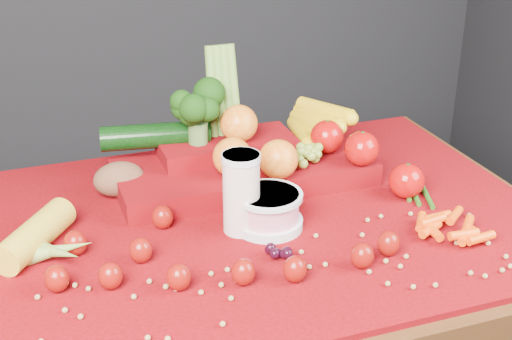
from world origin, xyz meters
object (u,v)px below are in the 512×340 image
object	(u,v)px
milk_glass	(241,190)
yogurt_bowl	(268,209)
table	(259,265)
produce_mound	(251,154)

from	to	relation	value
milk_glass	yogurt_bowl	xyz separation A→B (m)	(0.05, -0.01, -0.04)
table	yogurt_bowl	size ratio (longest dim) A/B	8.70
table	produce_mound	xyz separation A→B (m)	(0.04, 0.16, 0.17)
produce_mound	table	bearing A→B (deg)	-103.97
milk_glass	produce_mound	distance (m)	0.21
produce_mound	milk_glass	bearing A→B (deg)	-114.29
yogurt_bowl	produce_mound	bearing A→B (deg)	79.36
table	milk_glass	world-z (taller)	milk_glass
table	milk_glass	xyz separation A→B (m)	(-0.05, -0.04, 0.19)
table	yogurt_bowl	xyz separation A→B (m)	(0.00, -0.04, 0.14)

